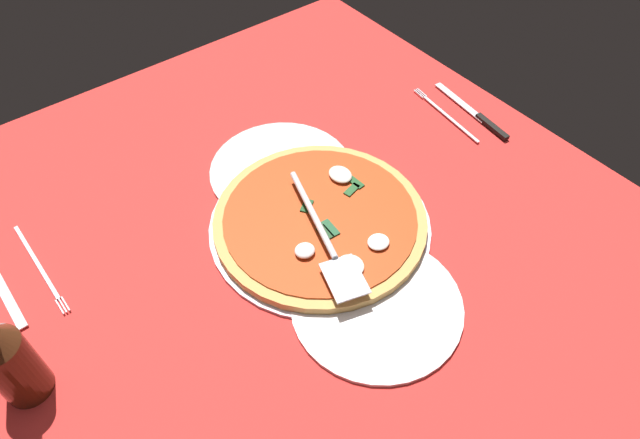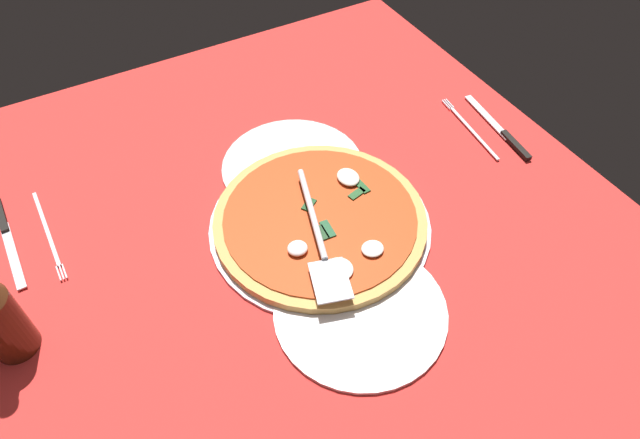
{
  "view_description": "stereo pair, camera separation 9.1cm",
  "coord_description": "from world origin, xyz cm",
  "px_view_note": "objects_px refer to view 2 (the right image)",
  "views": [
    {
      "loc": [
        49.85,
        -30.77,
        70.92
      ],
      "look_at": [
        2.95,
        5.88,
        2.0
      ],
      "focal_mm": 31.6,
      "sensor_mm": 36.0,
      "label": 1
    },
    {
      "loc": [
        54.88,
        -23.19,
        70.92
      ],
      "look_at": [
        2.95,
        5.88,
        2.0
      ],
      "focal_mm": 31.6,
      "sensor_mm": 36.0,
      "label": 2
    }
  ],
  "objects_px": {
    "dinner_plate_right": "(360,312)",
    "pizza_server": "(318,236)",
    "place_setting_near": "(27,235)",
    "dinner_plate_left": "(293,167)",
    "place_setting_far": "(486,131)",
    "pizza": "(321,220)"
  },
  "relations": [
    {
      "from": "dinner_plate_left",
      "to": "place_setting_near",
      "type": "distance_m",
      "value": 0.45
    },
    {
      "from": "dinner_plate_right",
      "to": "pizza_server",
      "type": "distance_m",
      "value": 0.13
    },
    {
      "from": "dinner_plate_right",
      "to": "place_setting_far",
      "type": "relative_size",
      "value": 1.15
    },
    {
      "from": "pizza",
      "to": "place_setting_far",
      "type": "bearing_deg",
      "value": 97.5
    },
    {
      "from": "pizza",
      "to": "pizza_server",
      "type": "xyz_separation_m",
      "value": [
        0.05,
        -0.03,
        0.03
      ]
    },
    {
      "from": "dinner_plate_left",
      "to": "place_setting_far",
      "type": "bearing_deg",
      "value": 75.77
    },
    {
      "from": "dinner_plate_left",
      "to": "dinner_plate_right",
      "type": "distance_m",
      "value": 0.32
    },
    {
      "from": "pizza_server",
      "to": "place_setting_near",
      "type": "relative_size",
      "value": 1.17
    },
    {
      "from": "place_setting_far",
      "to": "place_setting_near",
      "type": "bearing_deg",
      "value": 85.39
    },
    {
      "from": "dinner_plate_right",
      "to": "place_setting_far",
      "type": "distance_m",
      "value": 0.48
    },
    {
      "from": "place_setting_far",
      "to": "pizza",
      "type": "bearing_deg",
      "value": 104.15
    },
    {
      "from": "dinner_plate_right",
      "to": "place_setting_near",
      "type": "xyz_separation_m",
      "value": [
        -0.38,
        -0.39,
        -0.0
      ]
    },
    {
      "from": "dinner_plate_left",
      "to": "pizza",
      "type": "xyz_separation_m",
      "value": [
        0.15,
        -0.02,
        0.01
      ]
    },
    {
      "from": "dinner_plate_left",
      "to": "dinner_plate_right",
      "type": "relative_size",
      "value": 1.01
    },
    {
      "from": "dinner_plate_left",
      "to": "dinner_plate_right",
      "type": "xyz_separation_m",
      "value": [
        0.32,
        -0.05,
        0.0
      ]
    },
    {
      "from": "place_setting_near",
      "to": "dinner_plate_right",
      "type": "bearing_deg",
      "value": 44.58
    },
    {
      "from": "place_setting_far",
      "to": "dinner_plate_right",
      "type": "bearing_deg",
      "value": 124.4
    },
    {
      "from": "place_setting_far",
      "to": "dinner_plate_left",
      "type": "bearing_deg",
      "value": 82.42
    },
    {
      "from": "place_setting_near",
      "to": "pizza",
      "type": "bearing_deg",
      "value": 62.07
    },
    {
      "from": "place_setting_far",
      "to": "pizza_server",
      "type": "bearing_deg",
      "value": 109.7
    },
    {
      "from": "dinner_plate_right",
      "to": "place_setting_near",
      "type": "bearing_deg",
      "value": -134.31
    },
    {
      "from": "pizza",
      "to": "pizza_server",
      "type": "relative_size",
      "value": 1.34
    }
  ]
}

